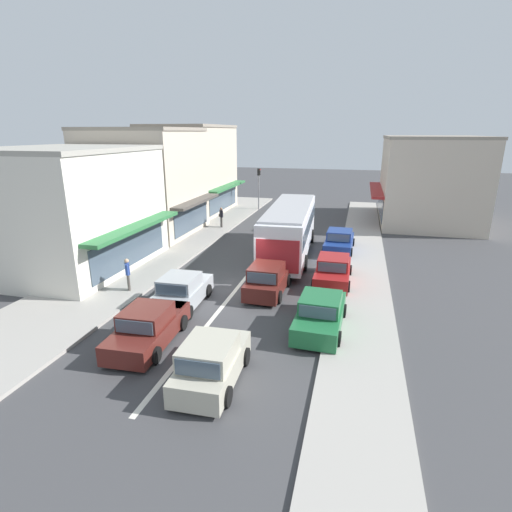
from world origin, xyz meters
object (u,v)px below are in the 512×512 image
Objects in this scene: parked_sedan_kerb_third at (339,242)px; pedestrian_browsing_midblock at (128,272)px; parked_sedan_kerb_second at (333,271)px; hatchback_adjacent_lane_lead at (267,280)px; sedan_adjacent_lane_trail at (148,327)px; city_bus at (290,227)px; hatchback_queue_gap_filler at (211,362)px; pedestrian_with_handbag_near at (221,216)px; parked_sedan_kerb_front at (320,314)px; traffic_light_downstreet at (259,182)px; sedan_queue_far_back at (181,292)px.

pedestrian_browsing_midblock reaches higher than parked_sedan_kerb_third.
hatchback_adjacent_lane_lead is at bearing -142.44° from parked_sedan_kerb_second.
sedan_adjacent_lane_trail is 15.57m from parked_sedan_kerb_third.
city_bus is 14.34m from hatchback_queue_gap_filler.
sedan_adjacent_lane_trail is 18.80m from pedestrian_with_handbag_near.
hatchback_queue_gap_filler is (-0.07, -7.61, 0.00)m from hatchback_adjacent_lane_lead.
parked_sedan_kerb_front and parked_sedan_kerb_third have the same top height.
parked_sedan_kerb_third is (-0.01, 6.04, 0.00)m from parked_sedan_kerb_second.
traffic_light_downstreet is (-8.83, 19.00, 2.19)m from parked_sedan_kerb_second.
sedan_adjacent_lane_trail is 3.48m from sedan_queue_far_back.
hatchback_adjacent_lane_lead reaches higher than parked_sedan_kerb_second.
city_bus reaches higher than sedan_adjacent_lane_trail.
hatchback_adjacent_lane_lead is 4.26m from sedan_queue_far_back.
sedan_queue_far_back is (-3.44, -9.11, -1.22)m from city_bus.
traffic_light_downstreet is 2.58× the size of pedestrian_browsing_midblock.
city_bus is at bearing 125.49° from parked_sedan_kerb_second.
parked_sedan_kerb_front is 1.00× the size of parked_sedan_kerb_third.
parked_sedan_kerb_third is at bearing 79.06° from hatchback_queue_gap_filler.
sedan_adjacent_lane_trail is 1.02× the size of traffic_light_downstreet.
sedan_adjacent_lane_trail is at bearing -113.71° from parked_sedan_kerb_third.
parked_sedan_kerb_front is at bearing -5.96° from sedan_queue_far_back.
pedestrian_with_handbag_near is (-6.71, 20.18, 0.36)m from hatchback_queue_gap_filler.
sedan_adjacent_lane_trail is 1.00× the size of sedan_queue_far_back.
parked_sedan_kerb_third is 13.94m from pedestrian_browsing_midblock.
sedan_adjacent_lane_trail is 1.00× the size of parked_sedan_kerb_front.
parked_sedan_kerb_second is (0.12, 5.42, 0.00)m from parked_sedan_kerb_front.
hatchback_adjacent_lane_lead is 6.72m from sedan_adjacent_lane_trail.
pedestrian_with_handbag_near is at bearing 90.34° from pedestrian_browsing_midblock.
traffic_light_downstreet reaches higher than city_bus.
pedestrian_with_handbag_near is (-9.69, 15.67, 0.40)m from parked_sedan_kerb_front.
hatchback_adjacent_lane_lead is 0.88× the size of parked_sedan_kerb_second.
sedan_queue_far_back is at bearing 174.04° from parked_sedan_kerb_front.
city_bus is 6.73× the size of pedestrian_with_handbag_near.
parked_sedan_kerb_third is 15.82m from traffic_light_downstreet.
sedan_adjacent_lane_trail is 2.62× the size of pedestrian_browsing_midblock.
pedestrian_browsing_midblock is (-6.63, 5.99, 0.36)m from hatchback_queue_gap_filler.
traffic_light_downstreet is at bearing 95.36° from sedan_adjacent_lane_trail.
hatchback_queue_gap_filler reaches higher than parked_sedan_kerb_second.
sedan_adjacent_lane_trail is 1.02× the size of parked_sedan_kerb_second.
pedestrian_browsing_midblock reaches higher than sedan_adjacent_lane_trail.
parked_sedan_kerb_third is (3.09, 1.69, -1.22)m from city_bus.
parked_sedan_kerb_second is at bearing 22.08° from pedestrian_browsing_midblock.
traffic_light_downstreet reaches higher than parked_sedan_kerb_second.
parked_sedan_kerb_front is at bearing -58.26° from pedestrian_with_handbag_near.
parked_sedan_kerb_third is at bearing 89.46° from parked_sedan_kerb_front.
traffic_light_downstreet is (-2.29, 23.75, 2.19)m from sedan_queue_far_back.
traffic_light_downstreet reaches higher than pedestrian_browsing_midblock.
parked_sedan_kerb_front is at bearing -8.73° from pedestrian_browsing_midblock.
parked_sedan_kerb_second is (3.10, 9.94, -0.05)m from hatchback_queue_gap_filler.
city_bus is 6.79m from hatchback_adjacent_lane_lead.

